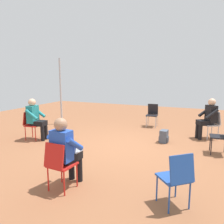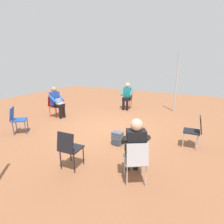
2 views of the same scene
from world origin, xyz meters
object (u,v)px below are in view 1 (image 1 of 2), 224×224
chair_west (222,135)px  person_with_laptop (65,148)px  person_in_black (208,116)px  chair_northwest (177,176)px  chair_north (59,163)px  chair_east (31,123)px  chair_southwest (213,123)px  backpack_near_laptop_user (164,137)px  chair_south (152,113)px  person_in_teal (36,117)px

chair_west → person_with_laptop: size_ratio=0.69×
chair_west → person_in_black: 1.35m
chair_northwest → person_in_black: size_ratio=0.69×
chair_north → chair_east: size_ratio=1.00×
chair_north → chair_northwest: size_ratio=1.00×
chair_southwest → chair_northwest: 4.15m
chair_southwest → backpack_near_laptop_user: bearing=96.8°
chair_northwest → person_with_laptop: person_with_laptop is taller
chair_northwest → person_in_black: bearing=42.7°
chair_east → chair_south: same height
chair_west → person_with_laptop: (2.55, 2.85, 0.20)m
person_with_laptop → chair_south: bearing=90.2°
chair_northwest → person_in_teal: person_in_teal is taller
chair_northwest → chair_east: same height
person_in_teal → person_in_black: (-4.71, -2.16, 0.00)m
person_in_teal → person_in_black: size_ratio=1.00×
chair_south → person_in_black: size_ratio=0.69×
chair_west → person_with_laptop: person_with_laptop is taller
chair_north → chair_northwest: same height
chair_west → chair_north: (2.57, 3.02, 0.00)m
chair_east → chair_west: bearing=90.9°
chair_west → chair_southwest: same height
chair_west → person_in_black: (0.34, -1.29, 0.20)m
chair_north → backpack_near_laptop_user: chair_north is taller
person_in_black → chair_west: bearing=163.9°
chair_east → chair_north: bearing=42.5°
chair_southwest → chair_south: 2.23m
chair_west → chair_northwest: size_ratio=1.00×
person_with_laptop → chair_northwest: bearing=7.2°
chair_north → person_with_laptop: bearing=90.0°
chair_southwest → chair_east: size_ratio=1.00×
chair_southwest → person_with_laptop: bearing=119.9°
backpack_near_laptop_user → person_in_black: bearing=-141.3°
chair_southwest → person_in_teal: (4.85, 2.25, 0.20)m
person_with_laptop → backpack_near_laptop_user: bearing=75.0°
chair_north → backpack_near_laptop_user: (-1.09, -3.41, -0.34)m
person_in_teal → chair_southwest: bearing=106.1°
chair_west → chair_north: same height
backpack_near_laptop_user → chair_south: bearing=-66.9°
chair_east → person_with_laptop: (-2.66, 1.96, 0.20)m
person_with_laptop → chair_north: bearing=-90.0°
chair_east → backpack_near_laptop_user: 3.97m
chair_north → person_in_black: 4.86m
chair_east → person_in_black: size_ratio=0.69×
person_in_teal → chair_south: bearing=129.2°
chair_east → chair_southwest: bearing=105.6°
chair_west → chair_southwest: bearing=4.1°
chair_northwest → person_with_laptop: size_ratio=0.69×
chair_south → person_in_teal: 4.18m
chair_southwest → person_in_black: bearing=90.0°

